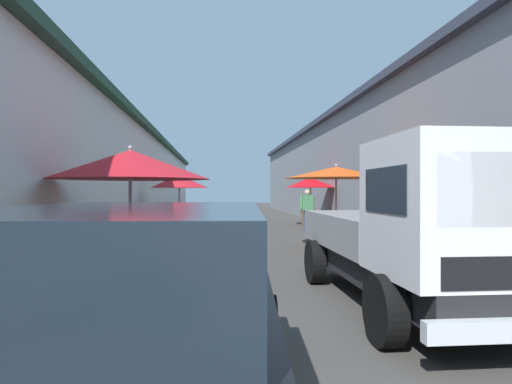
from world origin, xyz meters
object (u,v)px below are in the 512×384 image
at_px(fruit_stall_mid_lane, 130,173).
at_px(fruit_stall_far_left, 310,187).
at_px(fruit_stall_near_left, 179,187).
at_px(parked_scooter, 471,254).
at_px(delivery_truck, 435,234).
at_px(fruit_stall_far_right, 337,184).
at_px(vendor_by_crates, 307,207).
at_px(hatchback_car, 130,326).

bearing_deg(fruit_stall_mid_lane, fruit_stall_far_left, -25.61).
xyz_separation_m(fruit_stall_near_left, parked_scooter, (-9.54, -5.82, -1.24)).
xyz_separation_m(fruit_stall_far_left, delivery_truck, (-14.49, 1.64, -0.69)).
relative_size(fruit_stall_far_right, vendor_by_crates, 1.70).
bearing_deg(hatchback_car, fruit_stall_mid_lane, 10.68).
height_order(hatchback_car, delivery_truck, delivery_truck).
relative_size(fruit_stall_far_right, fruit_stall_mid_lane, 1.01).
bearing_deg(fruit_stall_far_right, fruit_stall_far_left, -6.90).
bearing_deg(parked_scooter, fruit_stall_far_left, 1.26).
distance_m(fruit_stall_far_right, fruit_stall_near_left, 7.01).
bearing_deg(fruit_stall_mid_lane, fruit_stall_near_left, -0.44).
height_order(fruit_stall_near_left, fruit_stall_mid_lane, fruit_stall_mid_lane).
xyz_separation_m(delivery_truck, vendor_by_crates, (12.29, -1.04, -0.12)).
xyz_separation_m(fruit_stall_near_left, hatchback_car, (-14.25, -0.87, -0.95)).
distance_m(fruit_stall_mid_lane, parked_scooter, 6.06).
relative_size(fruit_stall_mid_lane, parked_scooter, 1.64).
bearing_deg(fruit_stall_near_left, delivery_truck, -161.91).
xyz_separation_m(hatchback_car, delivery_truck, (2.26, -3.04, 0.30)).
bearing_deg(vendor_by_crates, fruit_stall_near_left, 93.45).
height_order(fruit_stall_mid_lane, delivery_truck, fruit_stall_mid_lane).
xyz_separation_m(fruit_stall_far_left, vendor_by_crates, (-2.20, 0.60, -0.81)).
distance_m(delivery_truck, parked_scooter, 3.16).
xyz_separation_m(fruit_stall_far_right, delivery_truck, (-6.72, 0.70, -0.69)).
height_order(fruit_stall_near_left, hatchback_car, fruit_stall_near_left).
height_order(fruit_stall_far_right, hatchback_car, fruit_stall_far_right).
bearing_deg(fruit_stall_mid_lane, fruit_stall_far_right, -49.79).
bearing_deg(parked_scooter, vendor_by_crates, 5.01).
bearing_deg(parked_scooter, fruit_stall_mid_lane, 87.03).
relative_size(fruit_stall_far_left, vendor_by_crates, 1.40).
relative_size(delivery_truck, parked_scooter, 3.00).
bearing_deg(fruit_stall_near_left, fruit_stall_mid_lane, 179.56).
xyz_separation_m(fruit_stall_far_right, parked_scooter, (-4.27, -1.21, -1.29)).
xyz_separation_m(vendor_by_crates, parked_scooter, (-9.84, -0.86, -0.48)).
distance_m(fruit_stall_far_right, delivery_truck, 6.79).
bearing_deg(fruit_stall_near_left, parked_scooter, -148.63).
bearing_deg(hatchback_car, parked_scooter, -46.39).
bearing_deg(fruit_stall_far_left, fruit_stall_near_left, 114.19).
bearing_deg(delivery_truck, parked_scooter, -37.81).
relative_size(fruit_stall_mid_lane, hatchback_car, 0.67).
height_order(vendor_by_crates, parked_scooter, vendor_by_crates).
relative_size(fruit_stall_near_left, fruit_stall_mid_lane, 0.83).
bearing_deg(fruit_stall_far_right, fruit_stall_near_left, 41.15).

